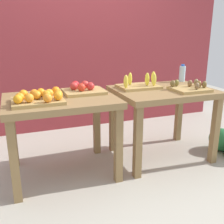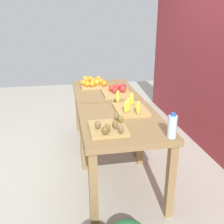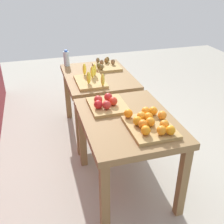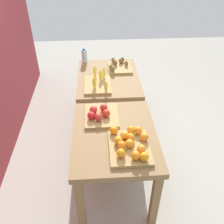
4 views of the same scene
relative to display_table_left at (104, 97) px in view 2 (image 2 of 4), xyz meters
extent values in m
plane|color=#AFAA9C|center=(0.56, 0.00, -0.68)|extent=(8.00, 8.00, 0.00)
cube|color=olive|center=(0.00, 0.00, 0.09)|extent=(1.04, 0.80, 0.06)
cube|color=olive|center=(-0.46, -0.34, -0.31)|extent=(0.07, 0.07, 0.73)
cube|color=olive|center=(0.46, -0.34, -0.31)|extent=(0.07, 0.07, 0.73)
cube|color=olive|center=(-0.46, 0.34, -0.31)|extent=(0.07, 0.07, 0.73)
cube|color=olive|center=(0.46, 0.34, -0.31)|extent=(0.07, 0.07, 0.73)
cube|color=olive|center=(1.12, 0.00, 0.09)|extent=(1.04, 0.80, 0.06)
cube|color=olive|center=(0.66, -0.34, -0.31)|extent=(0.07, 0.07, 0.73)
cube|color=olive|center=(1.58, -0.34, -0.31)|extent=(0.07, 0.07, 0.73)
cube|color=olive|center=(0.66, 0.34, -0.31)|extent=(0.07, 0.07, 0.73)
cube|color=olive|center=(1.58, 0.34, -0.31)|extent=(0.07, 0.07, 0.73)
cube|color=tan|center=(-0.21, -0.12, 0.13)|extent=(0.44, 0.36, 0.03)
sphere|color=orange|center=(-0.33, -0.03, 0.19)|extent=(0.11, 0.11, 0.08)
sphere|color=orange|center=(-0.05, -0.22, 0.19)|extent=(0.11, 0.11, 0.08)
sphere|color=orange|center=(-0.23, -0.04, 0.19)|extent=(0.09, 0.09, 0.08)
sphere|color=orange|center=(-0.03, 0.01, 0.19)|extent=(0.10, 0.10, 0.08)
sphere|color=orange|center=(-0.29, -0.21, 0.19)|extent=(0.11, 0.11, 0.08)
sphere|color=orange|center=(-0.22, -0.11, 0.19)|extent=(0.08, 0.08, 0.08)
sphere|color=orange|center=(-0.14, -0.26, 0.19)|extent=(0.11, 0.11, 0.08)
sphere|color=orange|center=(-0.17, -0.02, 0.19)|extent=(0.10, 0.10, 0.08)
sphere|color=orange|center=(-0.14, -0.13, 0.19)|extent=(0.10, 0.10, 0.08)
sphere|color=orange|center=(-0.36, -0.15, 0.19)|extent=(0.10, 0.10, 0.08)
sphere|color=orange|center=(-0.11, -0.08, 0.19)|extent=(0.10, 0.10, 0.08)
sphere|color=orange|center=(-0.38, -0.21, 0.19)|extent=(0.09, 0.09, 0.08)
sphere|color=orange|center=(-0.04, -0.15, 0.19)|extent=(0.11, 0.11, 0.08)
cube|color=tan|center=(0.26, 0.11, 0.13)|extent=(0.40, 0.34, 0.03)
sphere|color=red|center=(0.23, 0.07, 0.19)|extent=(0.08, 0.08, 0.08)
sphere|color=red|center=(0.20, 0.22, 0.19)|extent=(0.08, 0.08, 0.08)
sphere|color=red|center=(0.17, 0.15, 0.19)|extent=(0.11, 0.11, 0.08)
sphere|color=red|center=(0.30, 0.19, 0.19)|extent=(0.11, 0.11, 0.08)
sphere|color=red|center=(0.32, 0.09, 0.19)|extent=(0.11, 0.11, 0.08)
cube|color=tan|center=(0.89, 0.14, 0.13)|extent=(0.44, 0.32, 0.03)
ellipsoid|color=yellow|center=(0.69, 0.05, 0.22)|extent=(0.06, 0.06, 0.14)
ellipsoid|color=yellow|center=(0.80, 0.18, 0.22)|extent=(0.05, 0.06, 0.14)
ellipsoid|color=yellow|center=(1.03, 0.06, 0.22)|extent=(0.06, 0.05, 0.14)
ellipsoid|color=yellow|center=(1.08, 0.17, 0.22)|extent=(0.07, 0.06, 0.14)
ellipsoid|color=yellow|center=(0.97, 0.10, 0.22)|extent=(0.07, 0.07, 0.14)
cube|color=tan|center=(1.33, -0.17, 0.13)|extent=(0.36, 0.32, 0.03)
ellipsoid|color=brown|center=(1.19, -0.07, 0.19)|extent=(0.07, 0.07, 0.07)
ellipsoid|color=brown|center=(1.35, -0.26, 0.19)|extent=(0.07, 0.07, 0.07)
ellipsoid|color=brown|center=(1.43, -0.19, 0.19)|extent=(0.07, 0.07, 0.07)
ellipsoid|color=brown|center=(1.25, -0.04, 0.19)|extent=(0.07, 0.06, 0.07)
ellipsoid|color=brown|center=(1.48, -0.22, 0.19)|extent=(0.07, 0.07, 0.07)
ellipsoid|color=brown|center=(1.37, -0.12, 0.19)|extent=(0.06, 0.06, 0.07)
ellipsoid|color=brown|center=(1.47, -0.09, 0.19)|extent=(0.07, 0.06, 0.07)
cylinder|color=silver|center=(1.57, 0.32, 0.21)|extent=(0.07, 0.07, 0.19)
cylinder|color=blue|center=(1.57, 0.32, 0.32)|extent=(0.04, 0.04, 0.02)
camera|label=1|loc=(-0.40, -2.47, 0.72)|focal=42.83mm
camera|label=2|loc=(3.39, -0.52, 1.07)|focal=41.97mm
camera|label=3|loc=(-1.94, 0.71, 1.31)|focal=43.23mm
camera|label=4|loc=(-1.75, 0.14, 1.69)|focal=39.65mm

